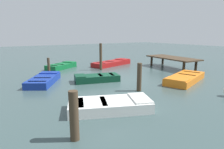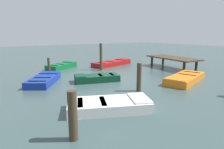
{
  "view_description": "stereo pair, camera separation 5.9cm",
  "coord_description": "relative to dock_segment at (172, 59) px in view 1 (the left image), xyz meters",
  "views": [
    {
      "loc": [
        10.3,
        -6.72,
        2.98
      ],
      "look_at": [
        0.0,
        0.0,
        0.35
      ],
      "focal_mm": 30.97,
      "sensor_mm": 36.0,
      "label": 1
    },
    {
      "loc": [
        10.33,
        -6.67,
        2.98
      ],
      "look_at": [
        0.0,
        0.0,
        0.35
      ],
      "focal_mm": 30.97,
      "sensor_mm": 36.0,
      "label": 2
    }
  ],
  "objects": [
    {
      "name": "mooring_piling_mid_right",
      "position": [
        6.29,
        -11.61,
        -0.11
      ],
      "size": [
        0.26,
        0.26,
        1.45
      ],
      "primitive_type": "cylinder",
      "color": "#423323",
      "rests_on": "ground_plane"
    },
    {
      "name": "rowboat_red",
      "position": [
        -4.17,
        -3.54,
        -0.62
      ],
      "size": [
        2.42,
        4.38,
        0.46
      ],
      "rotation": [
        0.0,
        0.0,
        1.84
      ],
      "color": "maroon",
      "rests_on": "ground_plane"
    },
    {
      "name": "rowboat_blue",
      "position": [
        -0.75,
        -10.71,
        -0.62
      ],
      "size": [
        3.3,
        2.72,
        0.46
      ],
      "rotation": [
        0.0,
        0.0,
        2.58
      ],
      "color": "navy",
      "rests_on": "ground_plane"
    },
    {
      "name": "rowboat_green",
      "position": [
        -5.15,
        -8.12,
        -0.62
      ],
      "size": [
        2.41,
        2.97,
        0.46
      ],
      "rotation": [
        0.0,
        0.0,
        2.09
      ],
      "color": "#0F602D",
      "rests_on": "ground_plane"
    },
    {
      "name": "dock_segment",
      "position": [
        0.0,
        0.0,
        0.0
      ],
      "size": [
        4.84,
        2.34,
        0.95
      ],
      "rotation": [
        0.0,
        0.0,
        -0.08
      ],
      "color": "#423323",
      "rests_on": "ground_plane"
    },
    {
      "name": "mooring_piling_near_right",
      "position": [
        3.64,
        -6.92,
        -0.1
      ],
      "size": [
        0.25,
        0.25,
        1.49
      ],
      "primitive_type": "cylinder",
      "color": "#423323",
      "rests_on": "ground_plane"
    },
    {
      "name": "rowboat_white",
      "position": [
        5.01,
        -9.6,
        -0.62
      ],
      "size": [
        2.56,
        3.49,
        0.46
      ],
      "rotation": [
        0.0,
        0.0,
        1.17
      ],
      "color": "silver",
      "rests_on": "ground_plane"
    },
    {
      "name": "rowboat_orange",
      "position": [
        3.67,
        -3.16,
        -0.62
      ],
      "size": [
        2.53,
        4.06,
        0.46
      ],
      "rotation": [
        0.0,
        0.0,
        5.04
      ],
      "color": "orange",
      "rests_on": "ground_plane"
    },
    {
      "name": "rowboat_dark_green",
      "position": [
        0.58,
        -7.78,
        -0.62
      ],
      "size": [
        1.86,
        2.96,
        0.46
      ],
      "rotation": [
        0.0,
        0.0,
        4.43
      ],
      "color": "#0C3823",
      "rests_on": "ground_plane"
    },
    {
      "name": "mooring_piling_mid_left",
      "position": [
        -2.98,
        -9.77,
        -0.21
      ],
      "size": [
        0.19,
        0.19,
        1.26
      ],
      "primitive_type": "cylinder",
      "color": "#423323",
      "rests_on": "ground_plane"
    },
    {
      "name": "mooring_piling_far_left",
      "position": [
        -2.59,
        -5.65,
        0.26
      ],
      "size": [
        0.22,
        0.22,
        2.19
      ],
      "primitive_type": "cylinder",
      "color": "#423323",
      "rests_on": "ground_plane"
    },
    {
      "name": "ground_plane",
      "position": [
        0.76,
        -6.74,
        -0.84
      ],
      "size": [
        80.0,
        80.0,
        0.0
      ],
      "primitive_type": "plane",
      "color": "#384C4C"
    }
  ]
}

